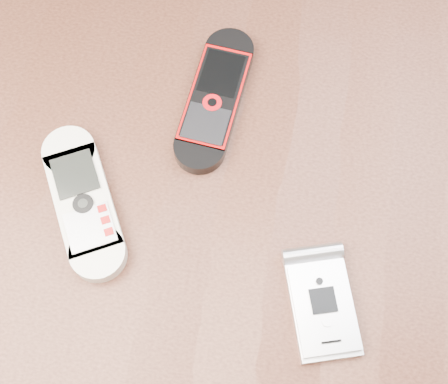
{
  "coord_description": "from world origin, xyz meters",
  "views": [
    {
      "loc": [
        0.04,
        -0.22,
        1.31
      ],
      "look_at": [
        0.01,
        0.0,
        0.76
      ],
      "focal_mm": 50.0,
      "sensor_mm": 36.0,
      "label": 1
    }
  ],
  "objects_px": {
    "table": "(220,230)",
    "nokia_black_red": "(215,98)",
    "motorola_razr": "(323,305)",
    "nokia_white": "(83,201)"
  },
  "relations": [
    {
      "from": "nokia_white",
      "to": "nokia_black_red",
      "type": "height_order",
      "value": "nokia_white"
    },
    {
      "from": "nokia_white",
      "to": "nokia_black_red",
      "type": "relative_size",
      "value": 0.96
    },
    {
      "from": "table",
      "to": "nokia_black_red",
      "type": "xyz_separation_m",
      "value": [
        -0.02,
        0.1,
        0.11
      ]
    },
    {
      "from": "nokia_black_red",
      "to": "motorola_razr",
      "type": "relative_size",
      "value": 1.57
    },
    {
      "from": "table",
      "to": "motorola_razr",
      "type": "height_order",
      "value": "motorola_razr"
    },
    {
      "from": "table",
      "to": "nokia_black_red",
      "type": "distance_m",
      "value": 0.15
    },
    {
      "from": "table",
      "to": "nokia_black_red",
      "type": "relative_size",
      "value": 7.25
    },
    {
      "from": "table",
      "to": "motorola_razr",
      "type": "bearing_deg",
      "value": -41.54
    },
    {
      "from": "table",
      "to": "nokia_white",
      "type": "xyz_separation_m",
      "value": [
        -0.12,
        -0.03,
        0.11
      ]
    },
    {
      "from": "nokia_white",
      "to": "motorola_razr",
      "type": "distance_m",
      "value": 0.24
    }
  ]
}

